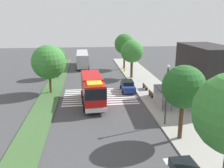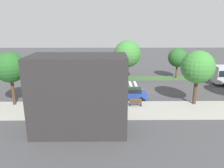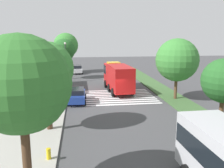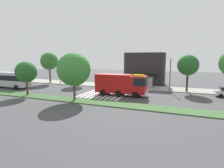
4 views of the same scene
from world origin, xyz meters
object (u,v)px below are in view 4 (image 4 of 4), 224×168
(bus_stop_shelter, at_px, (144,80))
(bench_west_of_shelter, at_px, (111,84))
(street_lamp, at_px, (170,71))
(fire_hydrant, at_px, (60,82))
(bench_near_shelter, at_px, (126,85))
(sidewalk_tree_west, at_px, (79,64))
(sidewalk_tree_far_west, at_px, (49,61))
(median_tree_far_west, at_px, (26,72))
(sidewalk_tree_east, at_px, (188,65))
(parked_car_west, at_px, (107,85))
(transit_bus, at_px, (8,79))
(median_tree_west, at_px, (74,69))
(fire_truck, at_px, (122,84))

(bus_stop_shelter, bearing_deg, bench_west_of_shelter, -179.79)
(bus_stop_shelter, height_order, street_lamp, street_lamp)
(fire_hydrant, bearing_deg, bench_near_shelter, 3.89)
(bench_near_shelter, xyz_separation_m, sidewalk_tree_west, (-11.66, -0.64, 4.55))
(sidewalk_tree_far_west, xyz_separation_m, median_tree_far_west, (7.06, -14.07, -1.50))
(bench_near_shelter, height_order, fire_hydrant, bench_near_shelter)
(bench_near_shelter, relative_size, sidewalk_tree_west, 0.22)
(sidewalk_tree_east, xyz_separation_m, fire_hydrant, (-29.21, -0.50, -4.66))
(parked_car_west, height_order, bus_stop_shelter, bus_stop_shelter)
(sidewalk_tree_west, height_order, fire_hydrant, sidewalk_tree_west)
(transit_bus, bearing_deg, bench_near_shelter, -158.13)
(median_tree_far_west, bearing_deg, median_tree_west, 0.00)
(bus_stop_shelter, height_order, sidewalk_tree_west, sidewalk_tree_west)
(median_tree_far_west, bearing_deg, sidewalk_tree_west, 83.12)
(parked_car_west, bearing_deg, fire_hydrant, 175.03)
(median_tree_west, height_order, fire_hydrant, median_tree_west)
(fire_truck, xyz_separation_m, sidewalk_tree_west, (-13.65, 7.83, 3.02))
(transit_bus, bearing_deg, bus_stop_shelter, -161.06)
(bus_stop_shelter, distance_m, bench_west_of_shelter, 7.82)
(fire_truck, xyz_separation_m, parked_car_west, (-5.39, 5.63, -1.24))
(fire_truck, relative_size, median_tree_west, 1.26)
(bench_near_shelter, relative_size, fire_hydrant, 2.29)
(bench_near_shelter, bearing_deg, fire_hydrant, -176.11)
(bench_west_of_shelter, bearing_deg, bench_near_shelter, 0.00)
(transit_bus, xyz_separation_m, sidewalk_tree_east, (36.30, 9.39, 3.10))
(bench_near_shelter, xyz_separation_m, bench_west_of_shelter, (-3.71, 0.00, 0.00))
(bench_west_of_shelter, bearing_deg, parked_car_west, -83.78)
(sidewalk_tree_far_west, bearing_deg, bench_near_shelter, 1.81)
(bench_west_of_shelter, height_order, fire_hydrant, bench_west_of_shelter)
(street_lamp, relative_size, sidewalk_tree_east, 0.92)
(sidewalk_tree_east, bearing_deg, sidewalk_tree_far_west, 180.00)
(transit_bus, relative_size, median_tree_far_west, 1.88)
(bus_stop_shelter, xyz_separation_m, sidewalk_tree_west, (-15.66, -0.67, 3.25))
(median_tree_far_west, bearing_deg, sidewalk_tree_far_west, 116.64)
(median_tree_far_west, relative_size, median_tree_west, 0.80)
(sidewalk_tree_east, relative_size, median_tree_far_west, 1.21)
(median_tree_far_west, xyz_separation_m, median_tree_west, (9.68, 0.00, 0.71))
(fire_truck, distance_m, sidewalk_tree_east, 13.36)
(fire_truck, xyz_separation_m, bench_near_shelter, (-1.99, 8.47, -1.53))
(transit_bus, relative_size, street_lamp, 1.69)
(parked_car_west, xyz_separation_m, fire_hydrant, (-13.43, 1.70, -0.39))
(fire_truck, relative_size, bench_west_of_shelter, 5.70)
(bench_near_shelter, xyz_separation_m, median_tree_far_west, (-13.36, -14.71, 3.52))
(median_tree_west, bearing_deg, fire_truck, 47.80)
(transit_bus, xyz_separation_m, bench_west_of_shelter, (20.21, 10.03, -1.45))
(transit_bus, xyz_separation_m, median_tree_far_west, (10.57, -4.68, 2.07))
(fire_truck, relative_size, median_tree_far_west, 1.57)
(median_tree_far_west, bearing_deg, fire_truck, 22.14)
(parked_car_west, xyz_separation_m, sidewalk_tree_west, (-8.25, 2.20, 4.26))
(fire_truck, relative_size, bus_stop_shelter, 2.60)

